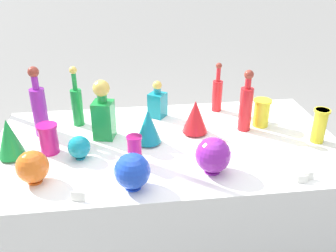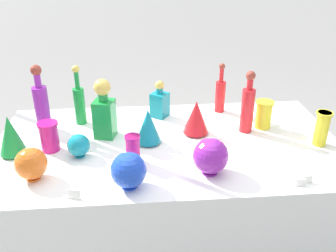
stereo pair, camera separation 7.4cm
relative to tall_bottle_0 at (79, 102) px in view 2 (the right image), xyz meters
name	(u,v)px [view 2 (the right image)]	position (x,y,z in m)	size (l,w,h in m)	color
ground_plane	(168,247)	(0.50, -0.29, -0.90)	(40.00, 40.00, 0.00)	gray
display_table	(169,156)	(0.50, -0.33, -0.20)	(1.88, 1.02, 0.76)	white
tall_bottle_0	(79,102)	(0.00, 0.00, 0.00)	(0.07, 0.07, 0.36)	#198C38
tall_bottle_1	(220,94)	(0.86, 0.10, -0.02)	(0.06, 0.06, 0.32)	red
tall_bottle_2	(42,105)	(-0.19, -0.10, 0.03)	(0.08, 0.08, 0.40)	purple
tall_bottle_3	(248,106)	(0.96, -0.19, 0.02)	(0.07, 0.07, 0.36)	red
square_decanter_0	(104,111)	(0.16, -0.18, 0.02)	(0.13, 0.13, 0.34)	#198C38
square_decanter_1	(160,102)	(0.48, 0.05, -0.04)	(0.13, 0.13, 0.23)	teal
slender_vase_0	(49,135)	(-0.12, -0.32, -0.05)	(0.10, 0.10, 0.16)	#C61972
slender_vase_1	(133,148)	(0.31, -0.48, -0.06)	(0.08, 0.08, 0.15)	#C61972
slender_vase_2	(264,113)	(1.07, -0.15, -0.05)	(0.10, 0.10, 0.16)	yellow
slender_vase_3	(322,127)	(1.31, -0.38, -0.04)	(0.09, 0.09, 0.19)	yellow
fluted_vase_0	(196,117)	(0.67, -0.20, -0.03)	(0.15, 0.15, 0.20)	red
fluted_vase_1	(10,135)	(-0.30, -0.34, -0.03)	(0.14, 0.14, 0.21)	#198C38
fluted_vase_2	(148,126)	(0.39, -0.28, -0.03)	(0.14, 0.14, 0.20)	teal
round_bowl_0	(79,145)	(0.04, -0.40, -0.07)	(0.11, 0.11, 0.12)	teal
round_bowl_1	(129,170)	(0.29, -0.68, -0.05)	(0.16, 0.16, 0.17)	blue
round_bowl_2	(211,156)	(0.67, -0.60, -0.05)	(0.17, 0.17, 0.18)	purple
round_bowl_3	(31,164)	(-0.15, -0.58, -0.06)	(0.15, 0.15, 0.16)	orange
price_tag_left	(307,180)	(1.09, -0.72, -0.12)	(0.05, 0.01, 0.04)	white
price_tag_center	(74,194)	(0.06, -0.75, -0.12)	(0.06, 0.01, 0.04)	white
price_tag_right	(301,183)	(1.06, -0.74, -0.12)	(0.05, 0.01, 0.03)	white
cardboard_box_behind_left	(168,142)	(0.59, 0.75, -0.71)	(0.56, 0.55, 0.46)	tan
cardboard_box_behind_right	(117,148)	(0.15, 0.76, -0.76)	(0.42, 0.34, 0.36)	tan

